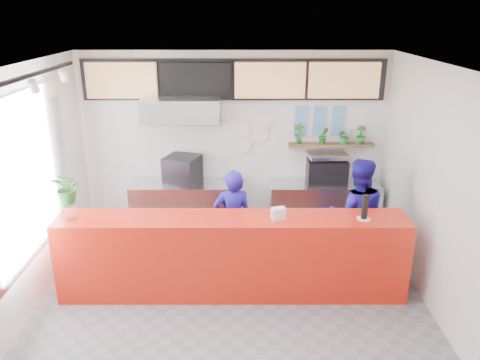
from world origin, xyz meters
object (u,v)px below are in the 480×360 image
(service_counter, at_px, (232,256))
(staff_right, at_px, (356,216))
(espresso_machine, at_px, (327,171))
(pepper_mill, at_px, (365,207))
(panini_oven, at_px, (183,170))
(staff_center, at_px, (233,221))

(service_counter, bearing_deg, staff_right, 19.73)
(espresso_machine, relative_size, pepper_mill, 2.01)
(pepper_mill, bearing_deg, service_counter, 178.26)
(service_counter, height_order, panini_oven, panini_oven)
(staff_center, height_order, staff_right, staff_right)
(espresso_machine, bearing_deg, service_counter, -128.86)
(espresso_machine, height_order, staff_right, staff_right)
(staff_center, bearing_deg, service_counter, 82.98)
(panini_oven, xyz_separation_m, staff_center, (0.83, -1.16, -0.37))
(panini_oven, bearing_deg, espresso_machine, 18.85)
(panini_oven, bearing_deg, pepper_mill, -17.68)
(panini_oven, bearing_deg, service_counter, -46.22)
(espresso_machine, relative_size, staff_center, 0.42)
(staff_right, bearing_deg, staff_center, 5.70)
(service_counter, relative_size, staff_right, 2.67)
(panini_oven, relative_size, pepper_mill, 1.62)
(pepper_mill, bearing_deg, staff_center, 157.52)
(service_counter, bearing_deg, panini_oven, 114.92)
(service_counter, xyz_separation_m, pepper_mill, (1.66, -0.05, 0.72))
(staff_center, bearing_deg, staff_right, 172.29)
(panini_oven, bearing_deg, staff_center, -35.50)
(pepper_mill, bearing_deg, panini_oven, 143.46)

